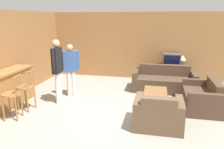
# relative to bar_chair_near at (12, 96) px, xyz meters

# --- Properties ---
(ground_plane) EXTENTS (24.00, 24.00, 0.00)m
(ground_plane) POSITION_rel_bar_chair_near_xyz_m (2.21, 0.63, -0.57)
(ground_plane) COLOR gray
(wall_back) EXTENTS (9.40, 0.08, 2.60)m
(wall_back) POSITION_rel_bar_chair_near_xyz_m (2.21, 4.37, 0.73)
(wall_back) COLOR #9E6B3D
(wall_back) RESTS_ON ground_plane
(wall_left) EXTENTS (0.08, 8.74, 2.60)m
(wall_left) POSITION_rel_bar_chair_near_xyz_m (-0.95, 2.00, 0.73)
(wall_left) COLOR #9E6B3D
(wall_left) RESTS_ON ground_plane
(bar_chair_near) EXTENTS (0.51, 0.51, 1.08)m
(bar_chair_near) POSITION_rel_bar_chair_near_xyz_m (0.00, 0.00, 0.00)
(bar_chair_near) COLOR #996638
(bar_chair_near) RESTS_ON ground_plane
(bar_chair_mid) EXTENTS (0.48, 0.48, 1.08)m
(bar_chair_mid) POSITION_rel_bar_chair_near_xyz_m (0.00, 0.56, 0.00)
(bar_chair_mid) COLOR #996638
(bar_chair_mid) RESTS_ON ground_plane
(couch_far) EXTENTS (2.04, 0.93, 0.82)m
(couch_far) POSITION_rel_bar_chair_near_xyz_m (3.57, 2.97, -0.27)
(couch_far) COLOR #4C3828
(couch_far) RESTS_ON ground_plane
(armchair_near) EXTENTS (1.06, 0.89, 0.80)m
(armchair_near) POSITION_rel_bar_chair_near_xyz_m (3.41, 0.30, -0.27)
(armchair_near) COLOR brown
(armchair_near) RESTS_ON ground_plane
(loveseat_right) EXTENTS (0.86, 1.43, 0.79)m
(loveseat_right) POSITION_rel_bar_chair_near_xyz_m (4.56, 1.60, -0.27)
(loveseat_right) COLOR #4C3828
(loveseat_right) RESTS_ON ground_plane
(coffee_table) EXTENTS (0.63, 0.90, 0.41)m
(coffee_table) POSITION_rel_bar_chair_near_xyz_m (3.32, 1.61, -0.22)
(coffee_table) COLOR brown
(coffee_table) RESTS_ON ground_plane
(tv_unit) EXTENTS (1.08, 0.55, 0.63)m
(tv_unit) POSITION_rel_bar_chair_near_xyz_m (3.83, 4.02, -0.26)
(tv_unit) COLOR black
(tv_unit) RESTS_ON ground_plane
(tv) EXTENTS (0.62, 0.42, 0.47)m
(tv) POSITION_rel_bar_chair_near_xyz_m (3.83, 4.02, 0.29)
(tv) COLOR #4C4C4C
(tv) RESTS_ON tv_unit
(table_lamp) EXTENTS (0.26, 0.26, 0.43)m
(table_lamp) POSITION_rel_bar_chair_near_xyz_m (4.22, 4.02, 0.37)
(table_lamp) COLOR brown
(table_lamp) RESTS_ON tv_unit
(person_by_window) EXTENTS (0.51, 0.33, 1.61)m
(person_by_window) POSITION_rel_bar_chair_near_xyz_m (0.75, 1.80, 0.34)
(person_by_window) COLOR silver
(person_by_window) RESTS_ON ground_plane
(person_by_counter) EXTENTS (0.20, 0.50, 1.81)m
(person_by_counter) POSITION_rel_bar_chair_near_xyz_m (0.61, 1.19, 0.48)
(person_by_counter) COLOR silver
(person_by_counter) RESTS_ON ground_plane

